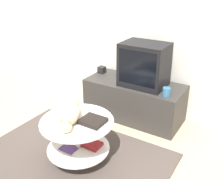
% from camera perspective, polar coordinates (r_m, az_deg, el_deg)
% --- Properties ---
extents(ground_plane, '(12.00, 12.00, 0.00)m').
position_cam_1_polar(ground_plane, '(2.78, -8.19, -14.53)').
color(ground_plane, tan).
extents(wall_back, '(8.00, 0.05, 2.60)m').
position_cam_1_polar(wall_back, '(3.39, 6.23, 16.86)').
color(wall_back, silver).
rests_on(wall_back, ground_plane).
extents(rug, '(1.87, 1.23, 0.02)m').
position_cam_1_polar(rug, '(2.77, -8.21, -14.37)').
color(rug, '#4C423D').
rests_on(rug, ground_plane).
extents(tv_stand, '(1.22, 0.53, 0.48)m').
position_cam_1_polar(tv_stand, '(3.34, 4.82, -2.30)').
color(tv_stand, '#33302D').
rests_on(tv_stand, ground_plane).
extents(tv, '(0.53, 0.39, 0.51)m').
position_cam_1_polar(tv, '(3.09, 7.03, 5.37)').
color(tv, black).
rests_on(tv, tv_stand).
extents(speaker, '(0.09, 0.09, 0.09)m').
position_cam_1_polar(speaker, '(3.53, -2.24, 4.32)').
color(speaker, black).
rests_on(speaker, tv_stand).
extents(mug, '(0.09, 0.09, 0.10)m').
position_cam_1_polar(mug, '(2.92, 11.78, -0.51)').
color(mug, teal).
rests_on(mug, tv_stand).
extents(coffee_table, '(0.69, 0.69, 0.44)m').
position_cam_1_polar(coffee_table, '(2.57, -7.34, -9.76)').
color(coffee_table, '#B2B2B7').
rests_on(coffee_table, rug).
extents(dvd_box, '(0.22, 0.19, 0.04)m').
position_cam_1_polar(dvd_box, '(2.43, -4.18, -6.83)').
color(dvd_box, black).
rests_on(dvd_box, coffee_table).
extents(cat, '(0.29, 0.50, 0.14)m').
position_cam_1_polar(cat, '(2.44, -9.02, -5.59)').
color(cat, beige).
rests_on(cat, coffee_table).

